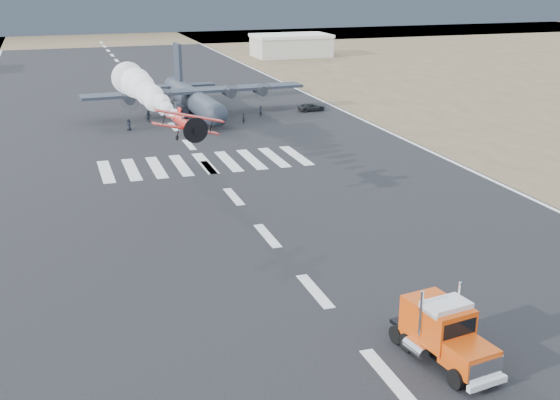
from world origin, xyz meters
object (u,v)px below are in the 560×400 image
crew_b (148,116)px  crew_f (190,119)px  crew_e (129,124)px  transport_aircraft (193,97)px  semi_truck (443,332)px  aerobatic_biplane (186,124)px  hangar_right (291,45)px  crew_a (243,119)px  crew_c (200,118)px  support_vehicle (311,107)px  crew_g (260,111)px  crew_d (213,115)px  crew_h (182,114)px

crew_b → crew_f: (5.78, -3.97, -0.07)m
crew_e → transport_aircraft: bearing=67.2°
semi_truck → aerobatic_biplane: 34.13m
crew_f → crew_b: bearing=-159.6°
hangar_right → crew_a: size_ratio=12.90×
crew_e → hangar_right: bearing=84.8°
crew_c → support_vehicle: bearing=67.2°
crew_f → crew_g: crew_g is taller
crew_c → semi_truck: bearing=-35.6°
crew_f → crew_a: bearing=40.5°
crew_d → crew_g: 7.96m
hangar_right → support_vehicle: (-21.66, -72.92, -2.36)m
hangar_right → crew_h: 85.18m
crew_a → crew_h: crew_h is taller
support_vehicle → crew_h: (-22.15, -0.10, 0.29)m
crew_g → crew_h: 12.72m
hangar_right → crew_a: bearing=-114.0°
crew_a → crew_f: bearing=-73.4°
crew_a → semi_truck: bearing=25.6°
crew_g → support_vehicle: bearing=150.8°
aerobatic_biplane → crew_f: (8.04, 40.29, -8.08)m
semi_truck → crew_g: (10.86, 74.90, -1.05)m
semi_truck → crew_e: size_ratio=5.19×
semi_truck → crew_g: bearing=73.3°
support_vehicle → crew_d: (-17.48, -1.78, 0.17)m
hangar_right → crew_d: 84.36m
support_vehicle → crew_h: size_ratio=2.48×
aerobatic_biplane → semi_truck: bearing=-77.3°
aerobatic_biplane → crew_c: size_ratio=3.77×
crew_e → crew_a: bearing=25.8°
transport_aircraft → crew_c: size_ratio=20.64×
semi_truck → crew_g: semi_truck is taller
transport_aircraft → crew_a: 11.82m
transport_aircraft → crew_c: 8.60m
hangar_right → crew_g: hangar_right is taller
aerobatic_biplane → crew_b: size_ratio=3.68×
crew_e → crew_d: bearing=43.5°
transport_aircraft → crew_c: bearing=-97.4°
transport_aircraft → crew_d: size_ratio=22.33×
crew_b → semi_truck: bearing=141.9°
aerobatic_biplane → transport_aircraft: bearing=74.5°
crew_d → crew_h: bearing=99.5°
crew_c → crew_f: 1.58m
support_vehicle → crew_h: 22.15m
support_vehicle → aerobatic_biplane: bearing=143.0°
transport_aircraft → crew_a: bearing=-63.1°
aerobatic_biplane → crew_a: 42.25m
transport_aircraft → support_vehicle: (19.39, -3.89, -2.07)m
aerobatic_biplane → crew_d: bearing=70.5°
support_vehicle → crew_f: size_ratio=2.78×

